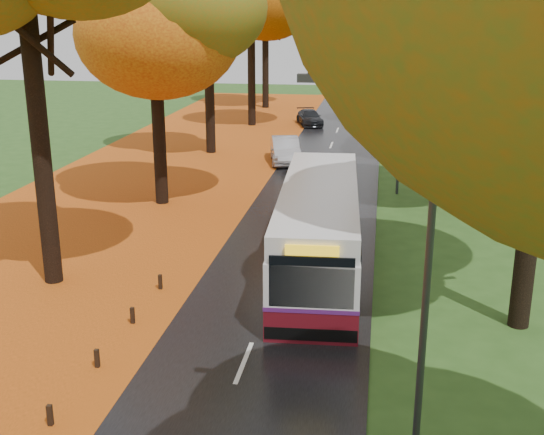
% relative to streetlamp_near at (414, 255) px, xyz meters
% --- Properties ---
extents(road, '(6.50, 90.00, 0.04)m').
position_rel_streetlamp_near_xyz_m(road, '(-3.95, 17.00, -4.69)').
color(road, black).
rests_on(road, ground).
extents(centre_line, '(0.12, 90.00, 0.01)m').
position_rel_streetlamp_near_xyz_m(centre_line, '(-3.95, 17.00, -4.67)').
color(centre_line, silver).
rests_on(centre_line, road).
extents(leaf_verge, '(12.00, 90.00, 0.02)m').
position_rel_streetlamp_near_xyz_m(leaf_verge, '(-12.95, 17.00, -4.70)').
color(leaf_verge, '#7D330B').
rests_on(leaf_verge, ground).
extents(leaf_drift, '(0.90, 90.00, 0.01)m').
position_rel_streetlamp_near_xyz_m(leaf_drift, '(-7.00, 17.00, -4.67)').
color(leaf_drift, '#D45C15').
rests_on(leaf_drift, road).
extents(streetlamp_near, '(2.45, 0.18, 8.00)m').
position_rel_streetlamp_near_xyz_m(streetlamp_near, '(0.00, 0.00, 0.00)').
color(streetlamp_near, '#333538').
rests_on(streetlamp_near, ground).
extents(streetlamp_mid, '(2.45, 0.18, 8.00)m').
position_rel_streetlamp_near_xyz_m(streetlamp_mid, '(0.00, 22.00, 0.00)').
color(streetlamp_mid, '#333538').
rests_on(streetlamp_mid, ground).
extents(streetlamp_far, '(2.45, 0.18, 8.00)m').
position_rel_streetlamp_near_xyz_m(streetlamp_far, '(0.00, 44.00, 0.00)').
color(streetlamp_far, '#333538').
rests_on(streetlamp_far, ground).
extents(bus, '(3.29, 11.66, 3.03)m').
position_rel_streetlamp_near_xyz_m(bus, '(-2.66, 10.99, -3.09)').
color(bus, '#560D16').
rests_on(bus, road).
extents(car_white, '(2.37, 4.29, 1.38)m').
position_rel_streetlamp_near_xyz_m(car_white, '(-6.30, 28.06, -3.98)').
color(car_white, silver).
rests_on(car_white, road).
extents(car_silver, '(2.53, 4.73, 1.48)m').
position_rel_streetlamp_near_xyz_m(car_silver, '(-6.30, 28.30, -3.93)').
color(car_silver, '#A5A7AD').
rests_on(car_silver, road).
extents(car_dark, '(2.75, 4.35, 1.18)m').
position_rel_streetlamp_near_xyz_m(car_dark, '(-6.30, 42.07, -4.09)').
color(car_dark, black).
rests_on(car_dark, road).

